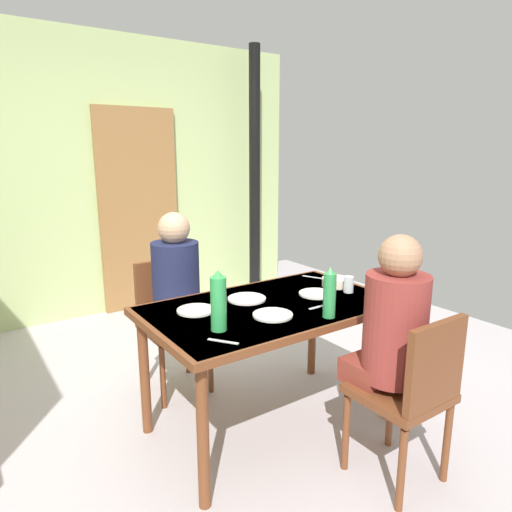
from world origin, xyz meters
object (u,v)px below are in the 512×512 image
object	(u,v)px
dining_table	(271,317)
person_near_diner	(393,324)
person_far_diner	(177,281)
water_bottle_green_near	(218,302)
chair_near_diner	(412,390)
serving_bowl_center	(335,282)
chair_far_diner	(170,317)
water_bottle_green_far	(330,294)

from	to	relation	value
dining_table	person_near_diner	size ratio (longest dim) A/B	1.81
person_near_diner	person_far_diner	distance (m)	1.37
water_bottle_green_near	person_near_diner	bearing A→B (deg)	-35.09
chair_near_diner	serving_bowl_center	distance (m)	0.92
serving_bowl_center	chair_near_diner	bearing A→B (deg)	-109.55
person_far_diner	water_bottle_green_near	distance (m)	0.81
dining_table	water_bottle_green_near	world-z (taller)	water_bottle_green_near
chair_near_diner	chair_far_diner	size ratio (longest dim) A/B	1.00
person_far_diner	serving_bowl_center	world-z (taller)	person_far_diner
dining_table	water_bottle_green_near	distance (m)	0.50
chair_far_diner	serving_bowl_center	bearing A→B (deg)	138.95
chair_far_diner	water_bottle_green_far	xyz separation A→B (m)	(0.41, -1.10, 0.38)
dining_table	serving_bowl_center	distance (m)	0.56
chair_far_diner	water_bottle_green_near	distance (m)	1.02
person_near_diner	person_far_diner	bearing A→B (deg)	112.72
person_far_diner	water_bottle_green_near	size ratio (longest dim) A/B	2.58
dining_table	serving_bowl_center	size ratio (longest dim) A/B	8.21
person_far_diner	water_bottle_green_far	bearing A→B (deg)	112.94
water_bottle_green_near	serving_bowl_center	distance (m)	1.00
water_bottle_green_near	serving_bowl_center	xyz separation A→B (m)	(0.97, 0.21, -0.11)
water_bottle_green_far	serving_bowl_center	distance (m)	0.57
dining_table	person_far_diner	bearing A→B (deg)	113.65
person_near_diner	water_bottle_green_near	world-z (taller)	person_near_diner
person_near_diner	water_bottle_green_far	xyz separation A→B (m)	(-0.12, 0.31, 0.09)
dining_table	chair_near_diner	size ratio (longest dim) A/B	1.60
chair_far_diner	person_far_diner	world-z (taller)	person_far_diner
dining_table	person_far_diner	xyz separation A→B (m)	(-0.28, 0.63, 0.11)
chair_near_diner	person_far_diner	bearing A→B (deg)	110.71
person_near_diner	serving_bowl_center	size ratio (longest dim) A/B	4.53
dining_table	serving_bowl_center	xyz separation A→B (m)	(0.55, 0.05, 0.10)
dining_table	water_bottle_green_near	size ratio (longest dim) A/B	4.68
person_far_diner	chair_near_diner	bearing A→B (deg)	110.71
chair_far_diner	serving_bowl_center	distance (m)	1.13
dining_table	person_near_diner	distance (m)	0.69
dining_table	water_bottle_green_far	xyz separation A→B (m)	(0.13, -0.33, 0.20)
chair_near_diner	water_bottle_green_near	bearing A→B (deg)	137.92
water_bottle_green_far	person_far_diner	bearing A→B (deg)	112.94
chair_near_diner	person_near_diner	world-z (taller)	person_near_diner
dining_table	person_far_diner	size ratio (longest dim) A/B	1.81
chair_near_diner	person_far_diner	xyz separation A→B (m)	(-0.53, 1.40, 0.28)
serving_bowl_center	chair_far_diner	bearing A→B (deg)	138.95
chair_near_diner	chair_far_diner	xyz separation A→B (m)	(-0.53, 1.54, 0.00)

